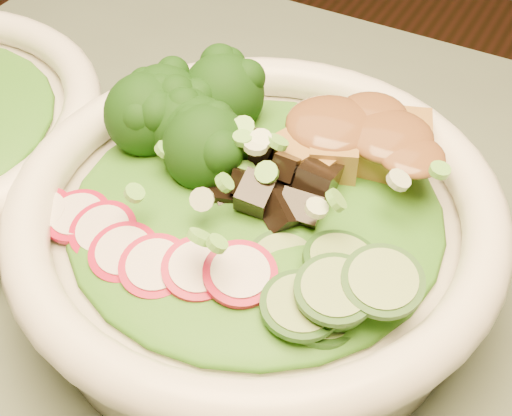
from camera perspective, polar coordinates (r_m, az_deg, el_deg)
The scene contains 9 objects.
salad_bowl at distance 0.45m, azimuth 0.00°, elevation -1.95°, with size 0.30×0.30×0.08m.
lettuce_bed at distance 0.43m, azimuth 0.00°, elevation 0.09°, with size 0.23×0.23×0.03m, color #196214.
broccoli_florets at distance 0.47m, azimuth -4.92°, elevation 6.76°, with size 0.09×0.08×0.05m, color black, non-canonical shape.
radish_slices at distance 0.40m, azimuth -8.77°, elevation -3.62°, with size 0.12×0.05×0.02m, color #A10C2C, non-canonical shape.
cucumber_slices at distance 0.38m, azimuth 5.72°, elevation -4.99°, with size 0.08×0.08×0.04m, color #84A159, non-canonical shape.
mushroom_heap at distance 0.43m, azimuth 1.56°, elevation 2.36°, with size 0.08×0.08×0.05m, color black, non-canonical shape.
tofu_cubes at distance 0.45m, azimuth 7.76°, elevation 4.59°, with size 0.10×0.07×0.04m, color olive, non-canonical shape.
peanut_sauce at distance 0.44m, azimuth 7.94°, elevation 6.04°, with size 0.08×0.06×0.02m, color brown.
scallion_garnish at distance 0.41m, azimuth 0.00°, elevation 2.84°, with size 0.22×0.22×0.03m, color #6ABF43, non-canonical shape.
Camera 1 is at (-0.04, -0.22, 1.12)m, focal length 50.00 mm.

